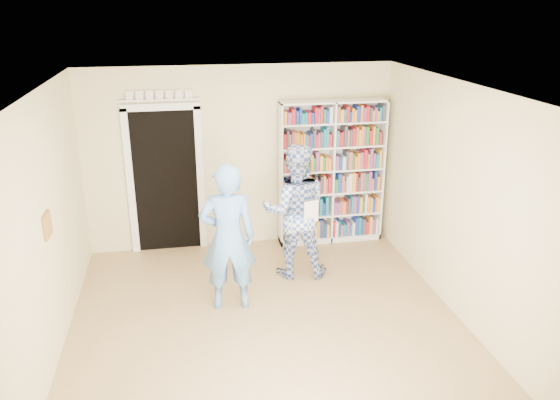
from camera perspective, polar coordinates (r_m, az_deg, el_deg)
name	(u,v)px	position (r m, az deg, el deg)	size (l,w,h in m)	color
floor	(269,332)	(6.36, -1.11, -13.59)	(5.00, 5.00, 0.00)	#9C784B
ceiling	(268,92)	(5.36, -1.30, 11.21)	(5.00, 5.00, 0.00)	white
wall_back	(241,158)	(8.07, -4.15, 4.39)	(4.50, 4.50, 0.00)	beige
wall_left	(42,238)	(5.83, -23.63, -3.64)	(5.00, 5.00, 0.00)	beige
wall_right	(466,207)	(6.46, 18.90, -0.74)	(5.00, 5.00, 0.00)	beige
bookshelf	(331,172)	(8.25, 5.39, 2.90)	(1.59, 0.30, 2.18)	white
doorway	(165,174)	(8.05, -11.90, 2.70)	(1.10, 0.08, 2.43)	black
wall_art	(47,225)	(5.98, -23.13, -2.43)	(0.03, 0.25, 0.25)	brown
man_blue	(228,238)	(6.45, -5.47, -3.96)	(0.66, 0.43, 1.82)	#5F90D5
man_plaid	(295,211)	(7.21, 1.58, -1.19)	(0.89, 0.69, 1.82)	#334D9E
paper_sheet	(311,212)	(6.96, 3.28, -1.24)	(0.21, 0.01, 0.30)	white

